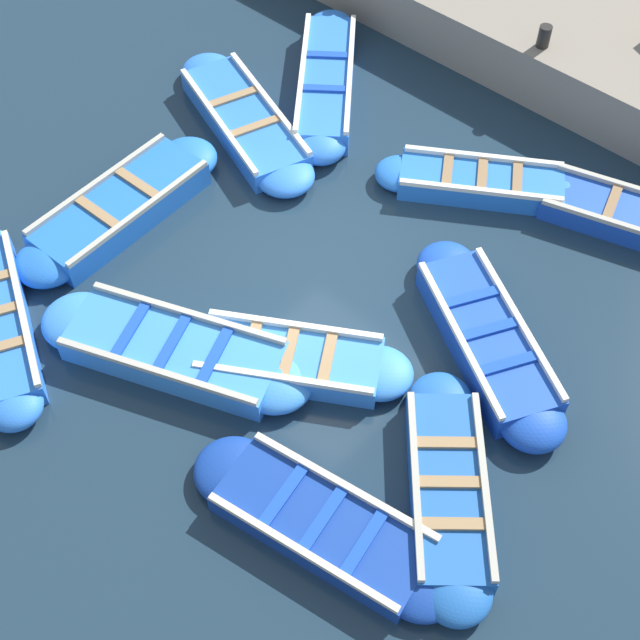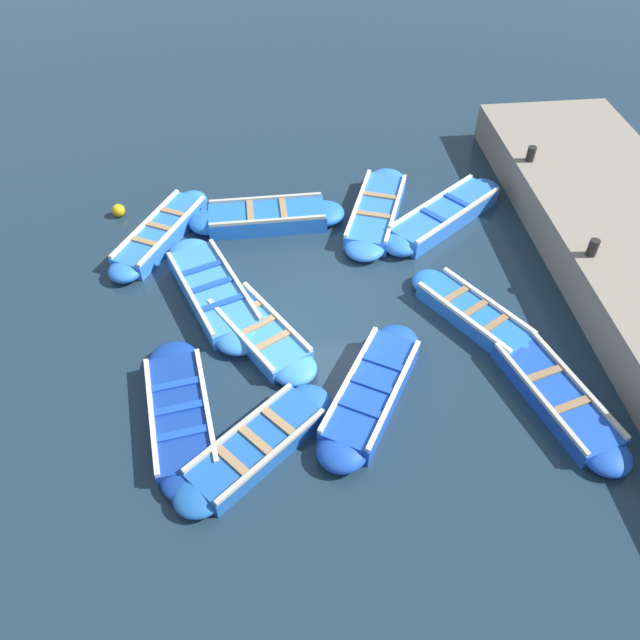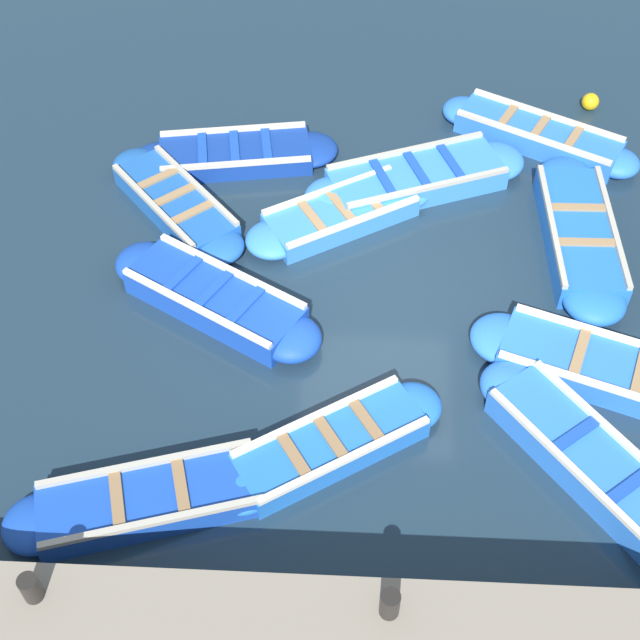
{
  "view_description": "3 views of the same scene",
  "coord_description": "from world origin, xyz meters",
  "px_view_note": "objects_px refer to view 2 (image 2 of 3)",
  "views": [
    {
      "loc": [
        5.96,
        5.15,
        9.45
      ],
      "look_at": [
        0.79,
        0.61,
        0.29
      ],
      "focal_mm": 50.0,
      "sensor_mm": 36.0,
      "label": 1
    },
    {
      "loc": [
        1.14,
        8.93,
        8.73
      ],
      "look_at": [
        0.27,
        0.67,
        0.34
      ],
      "focal_mm": 35.0,
      "sensor_mm": 36.0,
      "label": 2
    },
    {
      "loc": [
        -8.76,
        0.51,
        9.41
      ],
      "look_at": [
        -0.82,
        0.88,
        0.27
      ],
      "focal_mm": 50.0,
      "sensor_mm": 36.0,
      "label": 3
    }
  ],
  "objects_px": {
    "bollard_north": "(531,154)",
    "bollard_mid_north": "(593,248)",
    "boat_inner_gap": "(259,331)",
    "boat_bow_out": "(257,446)",
    "boat_outer_right": "(267,217)",
    "boat_end_of_row": "(474,314)",
    "boat_stern_in": "(213,292)",
    "boat_centre": "(371,392)",
    "boat_drifting": "(181,414)",
    "boat_near_quay": "(555,395)",
    "boat_tucked": "(444,215)",
    "boat_far_corner": "(376,211)",
    "boat_alongside": "(161,233)",
    "buoy_orange_near": "(118,210)"
  },
  "relations": [
    {
      "from": "bollard_north",
      "to": "buoy_orange_near",
      "type": "bearing_deg",
      "value": -0.59
    },
    {
      "from": "boat_far_corner",
      "to": "boat_bow_out",
      "type": "height_order",
      "value": "boat_far_corner"
    },
    {
      "from": "bollard_mid_north",
      "to": "boat_centre",
      "type": "bearing_deg",
      "value": 26.72
    },
    {
      "from": "boat_alongside",
      "to": "boat_bow_out",
      "type": "distance_m",
      "value": 6.14
    },
    {
      "from": "boat_outer_right",
      "to": "boat_far_corner",
      "type": "xyz_separation_m",
      "value": [
        -2.55,
        0.0,
        -0.03
      ]
    },
    {
      "from": "boat_tucked",
      "to": "boat_drifting",
      "type": "distance_m",
      "value": 7.66
    },
    {
      "from": "boat_stern_in",
      "to": "bollard_north",
      "type": "height_order",
      "value": "bollard_north"
    },
    {
      "from": "boat_inner_gap",
      "to": "boat_stern_in",
      "type": "height_order",
      "value": "boat_stern_in"
    },
    {
      "from": "boat_inner_gap",
      "to": "boat_alongside",
      "type": "bearing_deg",
      "value": -57.45
    },
    {
      "from": "boat_drifting",
      "to": "buoy_orange_near",
      "type": "distance_m",
      "value": 6.32
    },
    {
      "from": "boat_inner_gap",
      "to": "bollard_mid_north",
      "type": "height_order",
      "value": "bollard_mid_north"
    },
    {
      "from": "boat_bow_out",
      "to": "buoy_orange_near",
      "type": "bearing_deg",
      "value": -66.31
    },
    {
      "from": "boat_tucked",
      "to": "boat_near_quay",
      "type": "bearing_deg",
      "value": 96.93
    },
    {
      "from": "boat_inner_gap",
      "to": "buoy_orange_near",
      "type": "xyz_separation_m",
      "value": [
        3.14,
        -4.29,
        -0.01
      ]
    },
    {
      "from": "buoy_orange_near",
      "to": "boat_far_corner",
      "type": "bearing_deg",
      "value": 173.29
    },
    {
      "from": "bollard_mid_north",
      "to": "boat_outer_right",
      "type": "bearing_deg",
      "value": -24.94
    },
    {
      "from": "boat_drifting",
      "to": "boat_near_quay",
      "type": "bearing_deg",
      "value": 177.45
    },
    {
      "from": "boat_alongside",
      "to": "boat_tucked",
      "type": "relative_size",
      "value": 0.97
    },
    {
      "from": "boat_near_quay",
      "to": "boat_bow_out",
      "type": "bearing_deg",
      "value": 5.59
    },
    {
      "from": "boat_centre",
      "to": "boat_stern_in",
      "type": "height_order",
      "value": "boat_centre"
    },
    {
      "from": "boat_bow_out",
      "to": "bollard_mid_north",
      "type": "bearing_deg",
      "value": -154.27
    },
    {
      "from": "boat_tucked",
      "to": "boat_centre",
      "type": "bearing_deg",
      "value": 62.87
    },
    {
      "from": "boat_centre",
      "to": "boat_end_of_row",
      "type": "height_order",
      "value": "boat_centre"
    },
    {
      "from": "bollard_north",
      "to": "boat_far_corner",
      "type": "bearing_deg",
      "value": 9.29
    },
    {
      "from": "boat_alongside",
      "to": "boat_tucked",
      "type": "bearing_deg",
      "value": 179.74
    },
    {
      "from": "boat_outer_right",
      "to": "boat_stern_in",
      "type": "distance_m",
      "value": 2.69
    },
    {
      "from": "boat_end_of_row",
      "to": "boat_stern_in",
      "type": "relative_size",
      "value": 0.8
    },
    {
      "from": "boat_inner_gap",
      "to": "boat_bow_out",
      "type": "distance_m",
      "value": 2.58
    },
    {
      "from": "boat_outer_right",
      "to": "bollard_north",
      "type": "xyz_separation_m",
      "value": [
        -6.27,
        -0.61,
        0.9
      ]
    },
    {
      "from": "boat_far_corner",
      "to": "boat_bow_out",
      "type": "distance_m",
      "value": 6.85
    },
    {
      "from": "boat_inner_gap",
      "to": "boat_tucked",
      "type": "bearing_deg",
      "value": -143.84
    },
    {
      "from": "boat_alongside",
      "to": "buoy_orange_near",
      "type": "distance_m",
      "value": 1.49
    },
    {
      "from": "boat_outer_right",
      "to": "boat_centre",
      "type": "height_order",
      "value": "same"
    },
    {
      "from": "boat_end_of_row",
      "to": "bollard_north",
      "type": "distance_m",
      "value": 4.91
    },
    {
      "from": "boat_tucked",
      "to": "boat_near_quay",
      "type": "distance_m",
      "value": 5.33
    },
    {
      "from": "boat_inner_gap",
      "to": "boat_bow_out",
      "type": "height_order",
      "value": "boat_bow_out"
    },
    {
      "from": "boat_near_quay",
      "to": "boat_drifting",
      "type": "distance_m",
      "value": 6.44
    },
    {
      "from": "boat_bow_out",
      "to": "boat_near_quay",
      "type": "distance_m",
      "value": 5.2
    },
    {
      "from": "boat_far_corner",
      "to": "boat_drifting",
      "type": "distance_m",
      "value": 6.85
    },
    {
      "from": "boat_outer_right",
      "to": "boat_drifting",
      "type": "height_order",
      "value": "boat_outer_right"
    },
    {
      "from": "boat_centre",
      "to": "boat_near_quay",
      "type": "relative_size",
      "value": 0.96
    },
    {
      "from": "bollard_north",
      "to": "bollard_mid_north",
      "type": "bearing_deg",
      "value": 90.0
    },
    {
      "from": "boat_end_of_row",
      "to": "boat_tucked",
      "type": "height_order",
      "value": "boat_tucked"
    },
    {
      "from": "boat_outer_right",
      "to": "buoy_orange_near",
      "type": "distance_m",
      "value": 3.54
    },
    {
      "from": "boat_alongside",
      "to": "boat_centre",
      "type": "relative_size",
      "value": 1.0
    },
    {
      "from": "boat_outer_right",
      "to": "boat_drifting",
      "type": "xyz_separation_m",
      "value": [
        1.71,
        5.36,
        -0.05
      ]
    },
    {
      "from": "boat_centre",
      "to": "boat_end_of_row",
      "type": "bearing_deg",
      "value": -143.48
    },
    {
      "from": "boat_outer_right",
      "to": "boat_far_corner",
      "type": "relative_size",
      "value": 0.96
    },
    {
      "from": "boat_drifting",
      "to": "bollard_north",
      "type": "relative_size",
      "value": 10.01
    },
    {
      "from": "boat_bow_out",
      "to": "bollard_north",
      "type": "bearing_deg",
      "value": -134.83
    }
  ]
}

